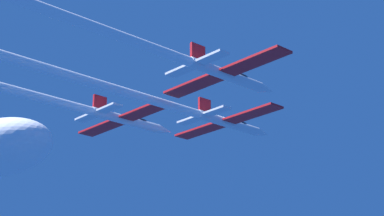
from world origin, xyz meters
TOP-DOWN VIEW (x-y plane):
  - jet_lead at (0.04, -16.68)m, footprint 15.95×56.42m
  - jet_left_wing at (-8.39, -23.94)m, footprint 15.95×53.20m
  - jet_right_wing at (9.33, -26.45)m, footprint 15.95×56.69m
  - cloud_wispy at (-43.08, -7.24)m, footprint 23.32×12.82m

SIDE VIEW (x-z plane):
  - jet_lead at x=0.04m, z-range -1.31..1.33m
  - jet_left_wing at x=-8.39m, z-range -0.83..1.81m
  - jet_right_wing at x=9.33m, z-range -0.69..1.96m
  - cloud_wispy at x=-43.08m, z-range 0.58..8.74m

